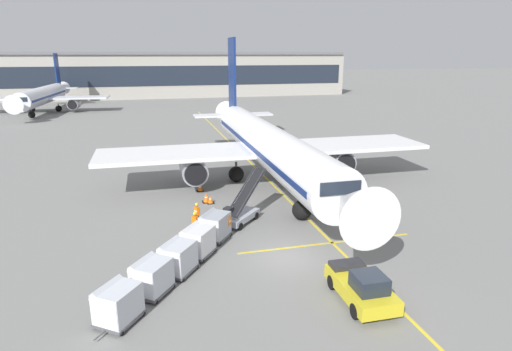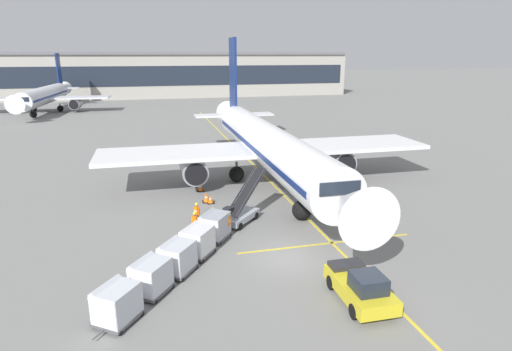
% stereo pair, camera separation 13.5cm
% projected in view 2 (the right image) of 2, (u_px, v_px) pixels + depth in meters
% --- Properties ---
extents(ground_plane, '(600.00, 600.00, 0.00)m').
position_uv_depth(ground_plane, '(286.00, 258.00, 26.20)').
color(ground_plane, slate).
extents(parked_airplane, '(31.23, 40.89, 13.95)m').
position_uv_depth(parked_airplane, '(267.00, 144.00, 40.71)').
color(parked_airplane, white).
rests_on(parked_airplane, ground).
extents(belt_loader, '(4.38, 4.55, 3.50)m').
position_uv_depth(belt_loader, '(241.00, 210.00, 31.62)').
color(belt_loader, '#A3A8B2').
rests_on(belt_loader, ground).
extents(baggage_cart_lead, '(2.47, 2.67, 1.91)m').
position_uv_depth(baggage_cart_lead, '(214.00, 225.00, 28.59)').
color(baggage_cart_lead, '#515156').
rests_on(baggage_cart_lead, ground).
extents(baggage_cart_second, '(2.47, 2.67, 1.91)m').
position_uv_depth(baggage_cart_second, '(197.00, 240.00, 26.26)').
color(baggage_cart_second, '#515156').
rests_on(baggage_cart_second, ground).
extents(baggage_cart_third, '(2.47, 2.67, 1.91)m').
position_uv_depth(baggage_cart_third, '(177.00, 257.00, 24.14)').
color(baggage_cart_third, '#515156').
rests_on(baggage_cart_third, ground).
extents(baggage_cart_fourth, '(2.47, 2.67, 1.91)m').
position_uv_depth(baggage_cart_fourth, '(150.00, 276.00, 22.07)').
color(baggage_cart_fourth, '#515156').
rests_on(baggage_cart_fourth, ground).
extents(baggage_cart_fifth, '(2.47, 2.67, 1.91)m').
position_uv_depth(baggage_cart_fifth, '(116.00, 303.00, 19.68)').
color(baggage_cart_fifth, '#515156').
rests_on(baggage_cart_fifth, ground).
extents(pushback_tug, '(2.19, 4.44, 1.83)m').
position_uv_depth(pushback_tug, '(361.00, 287.00, 21.39)').
color(pushback_tug, gold).
rests_on(pushback_tug, ground).
extents(ground_crew_by_loader, '(0.44, 0.44, 1.74)m').
position_uv_depth(ground_crew_by_loader, '(195.00, 222.00, 29.11)').
color(ground_crew_by_loader, '#333847').
rests_on(ground_crew_by_loader, ground).
extents(ground_crew_by_carts, '(0.41, 0.49, 1.74)m').
position_uv_depth(ground_crew_by_carts, '(197.00, 213.00, 30.87)').
color(ground_crew_by_carts, '#333847').
rests_on(ground_crew_by_carts, ground).
extents(ground_crew_marshaller, '(0.41, 0.50, 1.74)m').
position_uv_depth(ground_crew_marshaller, '(228.00, 223.00, 28.95)').
color(ground_crew_marshaller, '#514C42').
rests_on(ground_crew_marshaller, ground).
extents(safety_cone_engine_keepout, '(0.60, 0.60, 0.68)m').
position_uv_depth(safety_cone_engine_keepout, '(200.00, 188.00, 38.88)').
color(safety_cone_engine_keepout, black).
rests_on(safety_cone_engine_keepout, ground).
extents(safety_cone_wingtip, '(0.60, 0.60, 0.68)m').
position_uv_depth(safety_cone_wingtip, '(211.00, 199.00, 35.72)').
color(safety_cone_wingtip, black).
rests_on(safety_cone_wingtip, ground).
extents(safety_cone_nose_mark, '(0.69, 0.69, 0.77)m').
position_uv_depth(safety_cone_nose_mark, '(207.00, 198.00, 35.98)').
color(safety_cone_nose_mark, black).
rests_on(safety_cone_nose_mark, ground).
extents(apron_guidance_line_lead_in, '(0.20, 110.00, 0.01)m').
position_uv_depth(apron_guidance_line_lead_in, '(272.00, 184.00, 41.13)').
color(apron_guidance_line_lead_in, yellow).
rests_on(apron_guidance_line_lead_in, ground).
extents(apron_guidance_line_stop_bar, '(12.00, 0.20, 0.01)m').
position_uv_depth(apron_guidance_line_stop_bar, '(326.00, 243.00, 28.18)').
color(apron_guidance_line_stop_bar, yellow).
rests_on(apron_guidance_line_stop_bar, ground).
extents(terminal_building, '(97.07, 20.32, 12.47)m').
position_uv_depth(terminal_building, '(180.00, 74.00, 127.45)').
color(terminal_building, '#A8A399').
rests_on(terminal_building, ground).
extents(distant_airplane, '(26.72, 35.73, 12.14)m').
position_uv_depth(distant_airplane, '(44.00, 96.00, 90.55)').
color(distant_airplane, silver).
rests_on(distant_airplane, ground).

